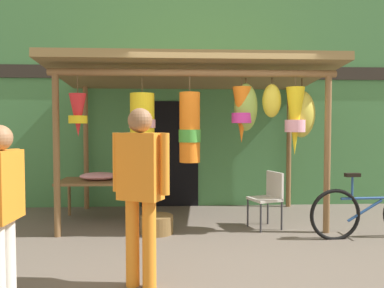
% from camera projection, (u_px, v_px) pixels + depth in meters
% --- Properties ---
extents(ground_plane, '(30.00, 30.00, 0.00)m').
position_uv_depth(ground_plane, '(223.00, 239.00, 5.12)').
color(ground_plane, '#60564C').
extents(shop_facade, '(9.09, 0.29, 4.10)m').
position_uv_depth(shop_facade, '(207.00, 99.00, 7.30)').
color(shop_facade, '#47844C').
rests_on(shop_facade, ground_plane).
extents(market_stall_canopy, '(4.29, 2.28, 2.54)m').
position_uv_depth(market_stall_canopy, '(200.00, 88.00, 5.88)').
color(market_stall_canopy, brown).
rests_on(market_stall_canopy, ground_plane).
extents(display_table, '(1.26, 0.80, 0.66)m').
position_uv_depth(display_table, '(99.00, 184.00, 6.13)').
color(display_table, brown).
rests_on(display_table, ground_plane).
extents(flower_heap_on_table, '(0.62, 0.43, 0.12)m').
position_uv_depth(flower_heap_on_table, '(100.00, 176.00, 6.13)').
color(flower_heap_on_table, pink).
rests_on(flower_heap_on_table, display_table).
extents(folding_chair, '(0.51, 0.51, 0.84)m').
position_uv_depth(folding_chair, '(269.00, 194.00, 5.67)').
color(folding_chair, beige).
rests_on(folding_chair, ground_plane).
extents(wicker_basket_by_table, '(0.47, 0.47, 0.25)m').
position_uv_depth(wicker_basket_by_table, '(157.00, 224.00, 5.39)').
color(wicker_basket_by_table, brown).
rests_on(wicker_basket_by_table, ground_plane).
extents(parked_bicycle, '(1.75, 0.44, 0.92)m').
position_uv_depth(parked_bicycle, '(371.00, 213.00, 5.14)').
color(parked_bicycle, black).
rests_on(parked_bicycle, ground_plane).
extents(vendor_in_orange, '(0.55, 0.37, 1.69)m').
position_uv_depth(vendor_in_orange, '(140.00, 182.00, 3.54)').
color(vendor_in_orange, orange).
rests_on(vendor_in_orange, ground_plane).
extents(customer_foreground, '(0.24, 0.59, 1.54)m').
position_uv_depth(customer_foreground, '(1.00, 203.00, 3.06)').
color(customer_foreground, silver).
rests_on(customer_foreground, ground_plane).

